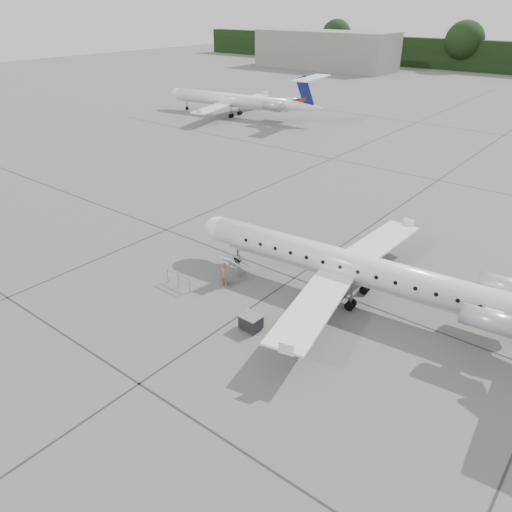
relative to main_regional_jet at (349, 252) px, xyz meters
The scene contains 8 objects.
ground 5.80m from the main_regional_jet, 51.25° to the right, with size 320.00×320.00×0.00m, color slate.
terminal_building 125.66m from the main_regional_jet, 122.23° to the left, with size 40.00×14.00×10.00m, color slate.
main_regional_jet is the anchor object (origin of this frame).
airstair 8.08m from the main_regional_jet, 159.38° to the right, with size 0.85×2.19×2.08m, color silver, non-canonical shape.
passenger 8.53m from the main_regional_jet, 150.95° to the right, with size 0.63×0.42×1.74m, color #895F4A.
safety_railing 11.57m from the main_regional_jet, 147.48° to the right, with size 2.20×0.08×1.00m, color gray, non-canonical shape.
baggage_cart 7.76m from the main_regional_jet, 110.30° to the right, with size 1.19×0.96×1.03m, color black, non-canonical shape.
bg_regional_left 59.35m from the main_regional_jet, 138.47° to the left, with size 27.88×20.08×7.31m, color silver, non-canonical shape.
Camera 1 is at (9.99, -22.02, 17.46)m, focal length 35.00 mm.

